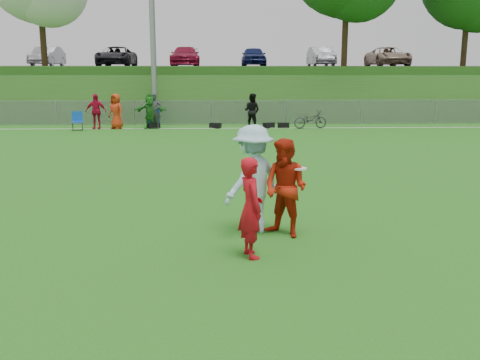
{
  "coord_description": "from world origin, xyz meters",
  "views": [
    {
      "loc": [
        0.45,
        -8.23,
        2.72
      ],
      "look_at": [
        0.79,
        0.5,
        0.95
      ],
      "focal_mm": 40.0,
      "sensor_mm": 36.0,
      "label": 1
    }
  ],
  "objects_px": {
    "player_red_left": "(251,208)",
    "frisbee": "(299,169)",
    "player_blue": "(253,180)",
    "player_red_center": "(285,188)",
    "bicycle": "(310,119)",
    "recycling_bin": "(153,117)"
  },
  "relations": [
    {
      "from": "player_red_left",
      "to": "frisbee",
      "type": "relative_size",
      "value": 5.6
    },
    {
      "from": "player_red_left",
      "to": "player_blue",
      "type": "relative_size",
      "value": 0.81
    },
    {
      "from": "player_red_left",
      "to": "frisbee",
      "type": "distance_m",
      "value": 1.45
    },
    {
      "from": "player_red_left",
      "to": "player_red_center",
      "type": "xyz_separation_m",
      "value": [
        0.64,
        1.01,
        0.07
      ]
    },
    {
      "from": "player_red_left",
      "to": "bicycle",
      "type": "distance_m",
      "value": 18.84
    },
    {
      "from": "player_red_center",
      "to": "recycling_bin",
      "type": "bearing_deg",
      "value": 144.06
    },
    {
      "from": "frisbee",
      "to": "recycling_bin",
      "type": "xyz_separation_m",
      "value": [
        -4.65,
        18.5,
        -0.65
      ]
    },
    {
      "from": "player_red_left",
      "to": "bicycle",
      "type": "relative_size",
      "value": 0.9
    },
    {
      "from": "player_red_center",
      "to": "recycling_bin",
      "type": "xyz_separation_m",
      "value": [
        -4.42,
        18.58,
        -0.33
      ]
    },
    {
      "from": "recycling_bin",
      "to": "bicycle",
      "type": "distance_m",
      "value": 7.88
    },
    {
      "from": "recycling_bin",
      "to": "bicycle",
      "type": "bearing_deg",
      "value": -8.62
    },
    {
      "from": "frisbee",
      "to": "recycling_bin",
      "type": "bearing_deg",
      "value": 104.12
    },
    {
      "from": "bicycle",
      "to": "frisbee",
      "type": "bearing_deg",
      "value": 156.75
    },
    {
      "from": "player_red_center",
      "to": "player_blue",
      "type": "height_order",
      "value": "player_blue"
    },
    {
      "from": "frisbee",
      "to": "bicycle",
      "type": "bearing_deg",
      "value": 79.75
    },
    {
      "from": "player_red_center",
      "to": "player_blue",
      "type": "xyz_separation_m",
      "value": [
        -0.53,
        0.18,
        0.11
      ]
    },
    {
      "from": "frisbee",
      "to": "recycling_bin",
      "type": "relative_size",
      "value": 0.27
    },
    {
      "from": "player_red_center",
      "to": "player_blue",
      "type": "relative_size",
      "value": 0.89
    },
    {
      "from": "frisbee",
      "to": "player_red_center",
      "type": "bearing_deg",
      "value": -161.58
    },
    {
      "from": "player_red_center",
      "to": "bicycle",
      "type": "height_order",
      "value": "player_red_center"
    },
    {
      "from": "player_red_left",
      "to": "player_blue",
      "type": "distance_m",
      "value": 1.21
    },
    {
      "from": "player_blue",
      "to": "frisbee",
      "type": "distance_m",
      "value": 0.8
    }
  ]
}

